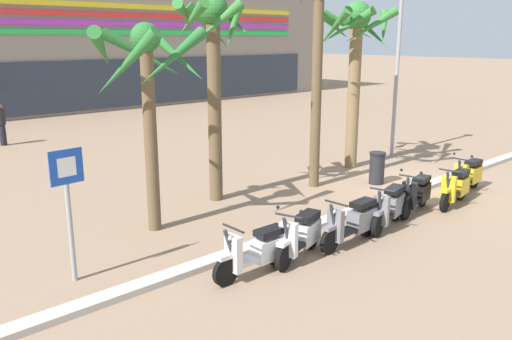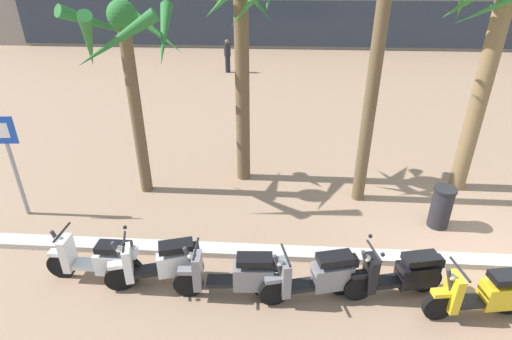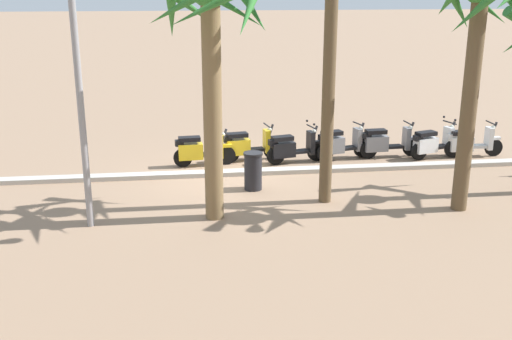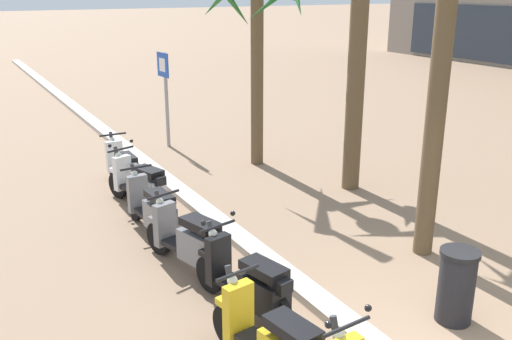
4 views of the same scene
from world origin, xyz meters
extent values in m
cylinder|color=black|center=(-7.95, -1.01, 0.26)|extent=(0.52, 0.10, 0.52)
cylinder|color=black|center=(-6.70, -1.02, 0.26)|extent=(0.52, 0.10, 0.52)
cube|color=silver|center=(-7.38, -1.01, 0.32)|extent=(0.60, 0.28, 0.08)
cube|color=white|center=(-6.92, -1.02, 0.41)|extent=(0.68, 0.32, 0.42)
cube|color=black|center=(-6.90, -1.02, 0.74)|extent=(0.60, 0.30, 0.12)
cube|color=white|center=(-7.77, -1.01, 0.55)|extent=(0.14, 0.34, 0.66)
cube|color=white|center=(-7.95, -1.01, 0.55)|extent=(0.32, 0.16, 0.08)
cylinder|color=#333338|center=(-7.85, -1.01, 0.70)|extent=(0.28, 0.07, 0.69)
cylinder|color=black|center=(-7.77, -1.01, 1.02)|extent=(0.04, 0.56, 0.04)
sphere|color=white|center=(-7.87, -1.01, 0.88)|extent=(0.12, 0.12, 0.12)
cube|color=silver|center=(-6.62, -1.02, 0.64)|extent=(0.24, 0.20, 0.16)
cylinder|color=black|center=(-6.77, -1.25, 0.26)|extent=(0.53, 0.25, 0.52)
cylinder|color=black|center=(-5.60, -0.89, 0.26)|extent=(0.53, 0.25, 0.52)
cube|color=black|center=(-6.23, -1.08, 0.32)|extent=(0.66, 0.44, 0.08)
cube|color=white|center=(-5.81, -0.95, 0.42)|extent=(0.74, 0.51, 0.43)
cube|color=black|center=(-5.79, -0.95, 0.77)|extent=(0.66, 0.46, 0.12)
cube|color=white|center=(-6.60, -1.20, 0.55)|extent=(0.23, 0.37, 0.66)
cube|color=white|center=(-6.77, -1.25, 0.55)|extent=(0.35, 0.25, 0.08)
cylinder|color=#333338|center=(-6.67, -1.22, 0.70)|extent=(0.29, 0.15, 0.69)
cylinder|color=black|center=(-6.60, -1.20, 1.02)|extent=(0.20, 0.55, 0.04)
sphere|color=white|center=(-6.69, -1.23, 0.88)|extent=(0.12, 0.12, 0.12)
cube|color=black|center=(-5.53, -0.87, 0.67)|extent=(0.29, 0.26, 0.16)
sphere|color=black|center=(-6.51, -1.42, 1.14)|extent=(0.07, 0.07, 0.07)
sphere|color=black|center=(-6.65, -0.96, 1.14)|extent=(0.07, 0.07, 0.07)
cylinder|color=black|center=(-5.53, -1.31, 0.26)|extent=(0.52, 0.13, 0.52)
cylinder|color=black|center=(-4.19, -1.24, 0.26)|extent=(0.52, 0.13, 0.52)
cube|color=black|center=(-4.91, -1.28, 0.32)|extent=(0.62, 0.31, 0.08)
cube|color=slate|center=(-4.41, -1.25, 0.44)|extent=(0.70, 0.36, 0.45)
cube|color=black|center=(-4.39, -1.25, 0.80)|extent=(0.62, 0.33, 0.12)
cube|color=slate|center=(-5.35, -1.30, 0.55)|extent=(0.16, 0.35, 0.66)
cube|color=slate|center=(-5.53, -1.31, 0.55)|extent=(0.33, 0.18, 0.08)
cylinder|color=#333338|center=(-5.43, -1.31, 0.70)|extent=(0.29, 0.09, 0.69)
cylinder|color=black|center=(-5.35, -1.30, 1.02)|extent=(0.07, 0.56, 0.04)
sphere|color=white|center=(-5.45, -1.31, 0.88)|extent=(0.12, 0.12, 0.12)
cube|color=black|center=(-4.11, -1.23, 0.70)|extent=(0.25, 0.21, 0.16)
cylinder|color=black|center=(-4.05, -1.41, 0.26)|extent=(0.53, 0.23, 0.52)
cylinder|color=black|center=(-2.86, -1.10, 0.26)|extent=(0.53, 0.23, 0.52)
cube|color=black|center=(-3.50, -1.27, 0.32)|extent=(0.65, 0.42, 0.08)
cube|color=slate|center=(-3.07, -1.15, 0.45)|extent=(0.74, 0.48, 0.46)
cube|color=black|center=(-3.05, -1.15, 0.82)|extent=(0.66, 0.44, 0.12)
cube|color=slate|center=(-3.88, -1.37, 0.55)|extent=(0.22, 0.36, 0.66)
cube|color=slate|center=(-4.05, -1.41, 0.55)|extent=(0.35, 0.24, 0.08)
cylinder|color=#333338|center=(-3.95, -1.39, 0.70)|extent=(0.29, 0.14, 0.69)
cylinder|color=black|center=(-3.88, -1.37, 1.02)|extent=(0.18, 0.55, 0.04)
sphere|color=white|center=(-3.97, -1.39, 0.88)|extent=(0.12, 0.12, 0.12)
cube|color=black|center=(-2.78, -1.08, 0.72)|extent=(0.28, 0.25, 0.16)
cylinder|color=black|center=(-2.61, -1.21, 0.26)|extent=(0.53, 0.21, 0.52)
cylinder|color=black|center=(-1.38, -0.93, 0.26)|extent=(0.53, 0.21, 0.52)
cube|color=black|center=(-2.05, -1.08, 0.32)|extent=(0.65, 0.40, 0.08)
cube|color=black|center=(-1.60, -0.98, 0.42)|extent=(0.73, 0.46, 0.42)
cube|color=black|center=(-1.58, -0.97, 0.76)|extent=(0.65, 0.42, 0.12)
cube|color=black|center=(-2.44, -1.17, 0.55)|extent=(0.21, 0.36, 0.66)
cube|color=black|center=(-2.61, -1.21, 0.55)|extent=(0.35, 0.23, 0.08)
cylinder|color=#333338|center=(-2.52, -1.18, 0.70)|extent=(0.29, 0.13, 0.69)
cylinder|color=black|center=(-2.44, -1.17, 1.02)|extent=(0.16, 0.56, 0.04)
sphere|color=white|center=(-2.54, -1.19, 0.88)|extent=(0.12, 0.12, 0.12)
cube|color=black|center=(-1.31, -0.91, 0.66)|extent=(0.28, 0.25, 0.16)
sphere|color=black|center=(-2.37, -1.40, 1.14)|extent=(0.07, 0.07, 0.07)
sphere|color=black|center=(-2.47, -0.93, 1.14)|extent=(0.07, 0.07, 0.07)
cylinder|color=black|center=(-1.39, -1.55, 0.26)|extent=(0.53, 0.18, 0.52)
cube|color=black|center=(-0.34, -1.38, 0.79)|extent=(0.64, 0.39, 0.12)
cube|color=gold|center=(-1.21, -1.52, 0.55)|extent=(0.19, 0.36, 0.66)
cube|color=gold|center=(-1.39, -1.55, 0.55)|extent=(0.34, 0.21, 0.08)
cylinder|color=#333338|center=(-1.29, -1.53, 0.70)|extent=(0.29, 0.11, 0.69)
cylinder|color=black|center=(-1.21, -1.52, 1.02)|extent=(0.13, 0.56, 0.04)
sphere|color=white|center=(-1.31, -1.53, 0.88)|extent=(0.12, 0.12, 0.12)
cylinder|color=black|center=(0.17, -1.13, 1.02)|extent=(0.08, 0.56, 0.04)
sphere|color=white|center=(0.07, -1.13, 0.88)|extent=(0.12, 0.12, 0.12)
sphere|color=black|center=(0.21, -1.36, 1.14)|extent=(0.07, 0.07, 0.07)
sphere|color=black|center=(0.18, -0.89, 1.14)|extent=(0.07, 0.07, 0.07)
cylinder|color=#939399|center=(-9.82, 0.97, 1.20)|extent=(0.09, 0.09, 2.40)
cube|color=#1947B7|center=(-9.82, 0.91, 2.10)|extent=(0.60, 0.07, 0.60)
cube|color=white|center=(-9.82, 0.90, 2.10)|extent=(0.33, 0.04, 0.33)
cylinder|color=brown|center=(-4.99, 3.08, 2.45)|extent=(0.35, 0.35, 4.89)
cylinder|color=brown|center=(-7.40, 2.23, 2.11)|extent=(0.28, 0.28, 4.22)
cylinder|color=brown|center=(-2.07, 2.19, 3.02)|extent=(0.29, 0.29, 6.05)
cylinder|color=#232328|center=(-0.49, 1.12, 0.45)|extent=(0.44, 0.44, 0.90)
cylinder|color=black|center=(-0.49, 1.12, 0.92)|extent=(0.48, 0.48, 0.06)
camera|label=1|loc=(-13.12, -7.52, 4.20)|focal=36.41mm
camera|label=2|loc=(-4.01, -6.45, 5.21)|focal=28.11mm
camera|label=3|loc=(1.23, 15.42, 4.95)|focal=42.70mm
camera|label=4|loc=(3.64, -4.03, 3.97)|focal=39.73mm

